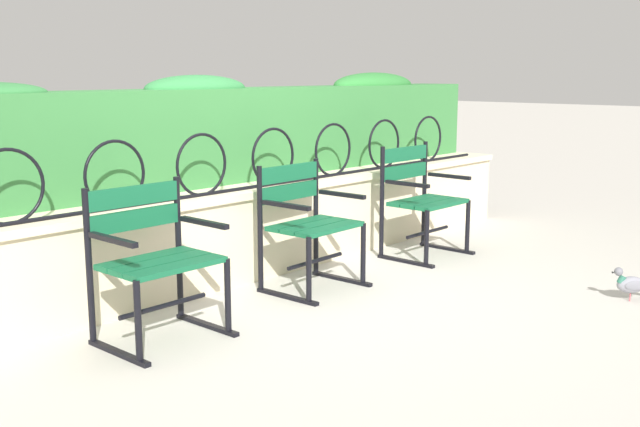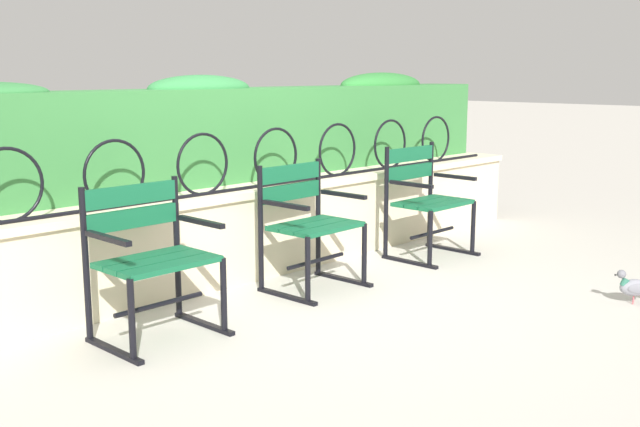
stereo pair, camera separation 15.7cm
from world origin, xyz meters
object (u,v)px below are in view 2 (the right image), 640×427
at_px(pigeon_near_chairs, 635,287).
at_px(park_chair_left, 150,255).
at_px(park_chair_centre, 308,221).
at_px(park_chair_right, 425,198).

bearing_deg(pigeon_near_chairs, park_chair_left, 145.45).
bearing_deg(park_chair_centre, pigeon_near_chairs, -56.14).
relative_size(park_chair_centre, park_chair_right, 0.96).
bearing_deg(park_chair_right, park_chair_centre, 178.74).
bearing_deg(park_chair_left, pigeon_near_chairs, -34.55).
xyz_separation_m(park_chair_centre, pigeon_near_chairs, (1.19, -1.77, -0.35)).
bearing_deg(pigeon_near_chairs, park_chair_right, 86.31).
relative_size(park_chair_left, park_chair_centre, 1.01).
distance_m(park_chair_left, park_chair_centre, 1.30).
distance_m(park_chair_centre, pigeon_near_chairs, 2.16).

